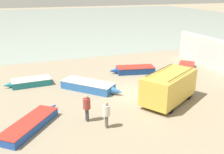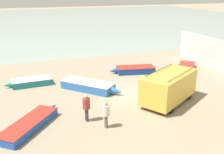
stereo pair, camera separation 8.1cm
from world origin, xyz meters
The scene contains 10 objects.
ground_plane centered at (0.00, 0.00, 0.00)m, with size 200.00×200.00×0.00m, color gray.
sea_water centered at (0.00, 52.00, 0.00)m, with size 120.00×80.00×0.01m, color #99A89E.
parked_van centered at (2.13, -2.57, 1.23)m, with size 5.27×4.34×2.37m.
fishing_rowboat_0 centered at (-7.21, 4.63, 0.28)m, with size 4.01×1.63×0.56m.
fishing_rowboat_1 centered at (-7.67, -2.94, 0.26)m, with size 4.08×4.67×0.51m.
fishing_rowboat_2 centered at (2.71, 4.71, 0.31)m, with size 4.58×2.27×0.62m.
fishing_rowboat_3 centered at (-2.65, 1.76, 0.34)m, with size 4.49×4.67×0.69m.
fishing_rowboat_4 centered at (7.98, 3.49, 0.25)m, with size 4.26×4.87×0.50m.
fisherman_1 centered at (-3.37, -4.50, 1.01)m, with size 0.44×0.44×1.68m.
fisherman_2 centered at (-4.25, -3.30, 1.06)m, with size 0.47×0.47×1.77m.
Camera 2 is at (-7.87, -17.83, 8.05)m, focal length 42.00 mm.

